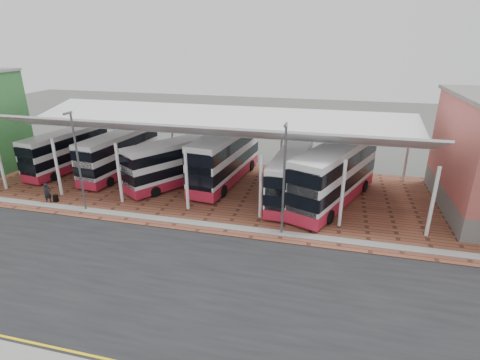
% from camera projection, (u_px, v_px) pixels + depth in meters
% --- Properties ---
extents(ground, '(140.00, 140.00, 0.00)m').
position_uv_depth(ground, '(231.00, 282.00, 21.57)').
color(ground, '#454843').
extents(road, '(120.00, 14.00, 0.02)m').
position_uv_depth(road, '(227.00, 292.00, 20.66)').
color(road, black).
rests_on(road, ground).
extents(forecourt, '(72.00, 16.00, 0.06)m').
position_uv_depth(forecourt, '(292.00, 197.00, 32.87)').
color(forecourt, brown).
rests_on(forecourt, ground).
extents(north_kerb, '(120.00, 0.80, 0.14)m').
position_uv_depth(north_kerb, '(254.00, 230.00, 27.16)').
color(north_kerb, slate).
rests_on(north_kerb, ground).
extents(canopy, '(37.00, 11.63, 7.07)m').
position_uv_depth(canopy, '(207.00, 125.00, 33.48)').
color(canopy, white).
rests_on(canopy, ground).
extents(lamp_west, '(0.16, 0.90, 8.07)m').
position_uv_depth(lamp_west, '(78.00, 159.00, 28.87)').
color(lamp_west, '#4F5155').
rests_on(lamp_west, ground).
extents(lamp_east, '(0.16, 0.90, 8.07)m').
position_uv_depth(lamp_east, '(284.00, 177.00, 25.23)').
color(lamp_east, '#4F5155').
rests_on(lamp_east, ground).
extents(bus_0, '(3.56, 10.22, 4.12)m').
position_uv_depth(bus_0, '(67.00, 151.00, 38.96)').
color(bus_0, silver).
rests_on(bus_0, forecourt).
extents(bus_1, '(3.60, 10.55, 4.26)m').
position_uv_depth(bus_1, '(120.00, 154.00, 37.68)').
color(bus_1, silver).
rests_on(bus_1, forecourt).
extents(bus_2, '(7.58, 10.01, 4.27)m').
position_uv_depth(bus_2, '(178.00, 163.00, 35.07)').
color(bus_2, silver).
rests_on(bus_2, forecourt).
extents(bus_3, '(4.04, 12.00, 4.85)m').
position_uv_depth(bus_3, '(226.00, 157.00, 35.76)').
color(bus_3, silver).
rests_on(bus_3, forecourt).
extents(bus_4, '(2.96, 10.15, 4.13)m').
position_uv_depth(bus_4, '(291.00, 176.00, 31.88)').
color(bus_4, silver).
rests_on(bus_4, forecourt).
extents(bus_5, '(7.08, 12.19, 4.96)m').
position_uv_depth(bus_5, '(335.00, 175.00, 30.94)').
color(bus_5, silver).
rests_on(bus_5, forecourt).
extents(pedestrian, '(0.58, 0.73, 1.74)m').
position_uv_depth(pedestrian, '(48.00, 193.00, 31.42)').
color(pedestrian, black).
rests_on(pedestrian, forecourt).
extents(suitcase, '(0.36, 0.26, 0.62)m').
position_uv_depth(suitcase, '(56.00, 198.00, 31.80)').
color(suitcase, black).
rests_on(suitcase, forecourt).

